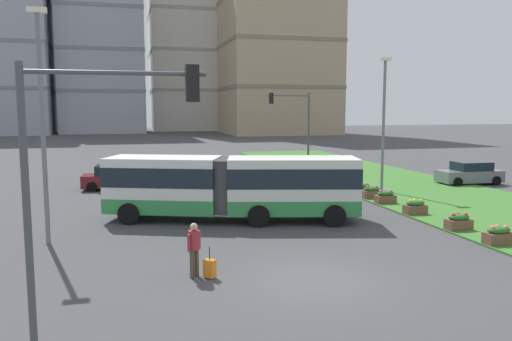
{
  "coord_description": "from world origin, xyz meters",
  "views": [
    {
      "loc": [
        -5.5,
        -14.26,
        5.29
      ],
      "look_at": [
        0.83,
        10.17,
        2.2
      ],
      "focal_mm": 35.81,
      "sensor_mm": 36.0,
      "label": 1
    }
  ],
  "objects_px": {
    "articulated_bus": "(232,186)",
    "streetlight_left": "(42,117)",
    "flower_planter_1": "(459,222)",
    "flower_planter_2": "(415,207)",
    "car_grey_wagon": "(470,173)",
    "traffic_light_far_right": "(296,121)",
    "rolling_suitcase": "(210,268)",
    "flower_planter_5": "(362,189)",
    "streetlight_median": "(384,119)",
    "car_maroon_sedan": "(117,178)",
    "apartment_tower_centre": "(194,17)",
    "apartment_tower_westcentre": "(101,34)",
    "flower_planter_3": "(385,197)",
    "pedestrian_crossing": "(194,246)",
    "flower_planter_0": "(499,235)",
    "traffic_light_near_left": "(86,157)",
    "flower_planter_4": "(372,192)",
    "apartment_tower_eastcentre": "(278,23)"
  },
  "relations": [
    {
      "from": "traffic_light_far_right",
      "to": "streetlight_median",
      "type": "relative_size",
      "value": 0.76
    },
    {
      "from": "flower_planter_0",
      "to": "rolling_suitcase",
      "type": "bearing_deg",
      "value": -175.33
    },
    {
      "from": "flower_planter_2",
      "to": "streetlight_median",
      "type": "xyz_separation_m",
      "value": [
        1.9,
        6.94,
        4.22
      ]
    },
    {
      "from": "flower_planter_2",
      "to": "traffic_light_far_right",
      "type": "xyz_separation_m",
      "value": [
        -1.4,
        14.16,
        3.91
      ]
    },
    {
      "from": "articulated_bus",
      "to": "flower_planter_0",
      "type": "distance_m",
      "value": 11.49
    },
    {
      "from": "articulated_bus",
      "to": "flower_planter_5",
      "type": "distance_m",
      "value": 10.24
    },
    {
      "from": "flower_planter_2",
      "to": "apartment_tower_westcentre",
      "type": "distance_m",
      "value": 98.89
    },
    {
      "from": "flower_planter_1",
      "to": "apartment_tower_eastcentre",
      "type": "distance_m",
      "value": 88.44
    },
    {
      "from": "flower_planter_3",
      "to": "streetlight_median",
      "type": "xyz_separation_m",
      "value": [
        1.9,
        3.96,
        4.22
      ]
    },
    {
      "from": "car_maroon_sedan",
      "to": "apartment_tower_centre",
      "type": "height_order",
      "value": "apartment_tower_centre"
    },
    {
      "from": "flower_planter_0",
      "to": "flower_planter_1",
      "type": "bearing_deg",
      "value": 90.0
    },
    {
      "from": "apartment_tower_centre",
      "to": "flower_planter_4",
      "type": "bearing_deg",
      "value": -92.05
    },
    {
      "from": "traffic_light_far_right",
      "to": "streetlight_left",
      "type": "xyz_separation_m",
      "value": [
        -15.48,
        -15.27,
        0.62
      ]
    },
    {
      "from": "articulated_bus",
      "to": "streetlight_left",
      "type": "distance_m",
      "value": 8.83
    },
    {
      "from": "flower_planter_4",
      "to": "traffic_light_far_right",
      "type": "xyz_separation_m",
      "value": [
        -1.4,
        9.55,
        3.91
      ]
    },
    {
      "from": "flower_planter_5",
      "to": "streetlight_left",
      "type": "bearing_deg",
      "value": -157.58
    },
    {
      "from": "articulated_bus",
      "to": "apartment_tower_centre",
      "type": "bearing_deg",
      "value": 83.07
    },
    {
      "from": "flower_planter_1",
      "to": "flower_planter_5",
      "type": "bearing_deg",
      "value": 90.0
    },
    {
      "from": "articulated_bus",
      "to": "streetlight_left",
      "type": "xyz_separation_m",
      "value": [
        -7.87,
        -2.28,
        3.3
      ]
    },
    {
      "from": "traffic_light_far_right",
      "to": "flower_planter_5",
      "type": "bearing_deg",
      "value": -80.4
    },
    {
      "from": "car_maroon_sedan",
      "to": "apartment_tower_westcentre",
      "type": "bearing_deg",
      "value": 92.4
    },
    {
      "from": "flower_planter_1",
      "to": "streetlight_median",
      "type": "relative_size",
      "value": 0.13
    },
    {
      "from": "flower_planter_1",
      "to": "apartment_tower_centre",
      "type": "xyz_separation_m",
      "value": [
        3.61,
        108.51,
        26.87
      ]
    },
    {
      "from": "car_maroon_sedan",
      "to": "flower_planter_4",
      "type": "relative_size",
      "value": 4.11
    },
    {
      "from": "flower_planter_1",
      "to": "streetlight_left",
      "type": "xyz_separation_m",
      "value": [
        -16.89,
        2.3,
        4.53
      ]
    },
    {
      "from": "apartment_tower_centre",
      "to": "streetlight_left",
      "type": "bearing_deg",
      "value": -100.92
    },
    {
      "from": "flower_planter_0",
      "to": "apartment_tower_centre",
      "type": "relative_size",
      "value": 0.02
    },
    {
      "from": "flower_planter_4",
      "to": "apartment_tower_centre",
      "type": "distance_m",
      "value": 104.08
    },
    {
      "from": "pedestrian_crossing",
      "to": "flower_planter_0",
      "type": "bearing_deg",
      "value": 3.53
    },
    {
      "from": "flower_planter_0",
      "to": "traffic_light_far_right",
      "type": "relative_size",
      "value": 0.17
    },
    {
      "from": "pedestrian_crossing",
      "to": "traffic_light_near_left",
      "type": "height_order",
      "value": "traffic_light_near_left"
    },
    {
      "from": "flower_planter_2",
      "to": "flower_planter_5",
      "type": "xyz_separation_m",
      "value": [
        0.0,
        5.86,
        0.0
      ]
    },
    {
      "from": "rolling_suitcase",
      "to": "flower_planter_5",
      "type": "bearing_deg",
      "value": 47.88
    },
    {
      "from": "rolling_suitcase",
      "to": "streetlight_left",
      "type": "bearing_deg",
      "value": 134.02
    },
    {
      "from": "car_maroon_sedan",
      "to": "apartment_tower_westcentre",
      "type": "relative_size",
      "value": 0.11
    },
    {
      "from": "traffic_light_far_right",
      "to": "streetlight_median",
      "type": "xyz_separation_m",
      "value": [
        3.3,
        -7.22,
        0.3
      ]
    },
    {
      "from": "flower_planter_1",
      "to": "flower_planter_2",
      "type": "xyz_separation_m",
      "value": [
        0.0,
        3.41,
        0.0
      ]
    },
    {
      "from": "rolling_suitcase",
      "to": "flower_planter_1",
      "type": "bearing_deg",
      "value": 16.42
    },
    {
      "from": "apartment_tower_centre",
      "to": "apartment_tower_eastcentre",
      "type": "xyz_separation_m",
      "value": [
        13.78,
        -24.66,
        -4.74
      ]
    },
    {
      "from": "pedestrian_crossing",
      "to": "rolling_suitcase",
      "type": "height_order",
      "value": "pedestrian_crossing"
    },
    {
      "from": "flower_planter_4",
      "to": "streetlight_left",
      "type": "height_order",
      "value": "streetlight_left"
    },
    {
      "from": "flower_planter_3",
      "to": "streetlight_left",
      "type": "bearing_deg",
      "value": -166.39
    },
    {
      "from": "articulated_bus",
      "to": "flower_planter_1",
      "type": "distance_m",
      "value": 10.19
    },
    {
      "from": "rolling_suitcase",
      "to": "flower_planter_0",
      "type": "distance_m",
      "value": 11.46
    },
    {
      "from": "pedestrian_crossing",
      "to": "apartment_tower_centre",
      "type": "distance_m",
      "value": 115.77
    },
    {
      "from": "car_maroon_sedan",
      "to": "streetlight_median",
      "type": "bearing_deg",
      "value": -18.09
    },
    {
      "from": "flower_planter_0",
      "to": "flower_planter_5",
      "type": "height_order",
      "value": "same"
    },
    {
      "from": "car_maroon_sedan",
      "to": "flower_planter_3",
      "type": "height_order",
      "value": "car_maroon_sedan"
    },
    {
      "from": "articulated_bus",
      "to": "apartment_tower_centre",
      "type": "distance_m",
      "value": 107.79
    },
    {
      "from": "car_grey_wagon",
      "to": "traffic_light_far_right",
      "type": "distance_m",
      "value": 12.82
    }
  ]
}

